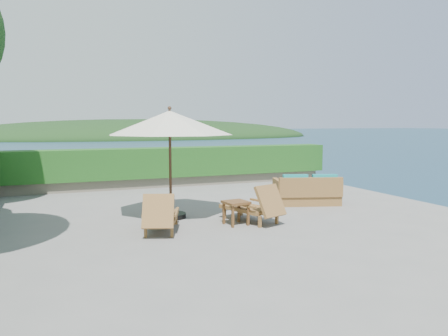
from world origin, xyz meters
name	(u,v)px	position (x,y,z in m)	size (l,w,h in m)	color
ground	(225,219)	(0.00, 0.00, 0.00)	(12.00, 12.00, 0.00)	gray
foundation	(225,284)	(0.00, 0.00, -1.55)	(12.00, 12.00, 3.00)	#4D473D
offshore_island	(139,138)	(25.00, 140.00, -3.00)	(126.00, 57.60, 12.60)	black
planter_wall_far	(165,181)	(0.00, 5.60, 0.18)	(12.00, 0.60, 0.36)	gray
hedge_far	(165,162)	(0.00, 5.60, 0.85)	(12.40, 0.90, 1.00)	#144112
patio_umbrella	(170,124)	(-1.12, 0.60, 2.19)	(3.56, 3.56, 2.59)	black
lounge_left	(161,215)	(-1.65, -0.63, 0.36)	(1.07, 1.59, 0.85)	olive
lounge_right	(254,206)	(0.49, -0.54, 0.37)	(1.10, 1.66, 0.89)	olive
side_table	(236,205)	(0.01, -0.60, 0.43)	(0.55, 0.55, 0.52)	brown
wicker_loveseat	(307,192)	(2.77, 0.87, 0.33)	(1.91, 1.36, 0.85)	olive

